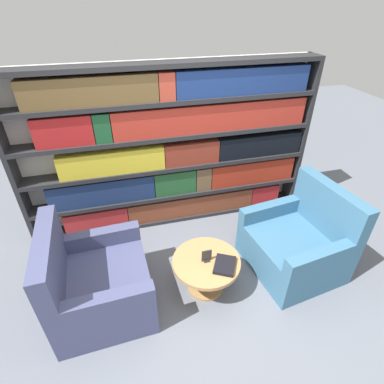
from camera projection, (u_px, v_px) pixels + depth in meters
The scene contains 7 objects.
ground_plane at pixel (204, 307), 2.94m from camera, with size 14.00×14.00×0.00m, color slate.
bookshelf at pixel (175, 150), 3.62m from camera, with size 3.51×0.30×2.00m.
armchair_left at pixel (96, 284), 2.80m from camera, with size 0.91×0.97×0.96m.
armchair_right at pixel (297, 243), 3.25m from camera, with size 0.98×1.03×0.96m.
coffee_table at pixel (206, 268), 2.99m from camera, with size 0.67×0.67×0.39m.
table_sign at pixel (207, 256), 2.90m from camera, with size 0.10×0.06×0.13m.
stray_book at pixel (225, 265), 2.86m from camera, with size 0.29×0.31×0.04m.
Camera 1 is at (-0.58, -1.73, 2.58)m, focal length 28.00 mm.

